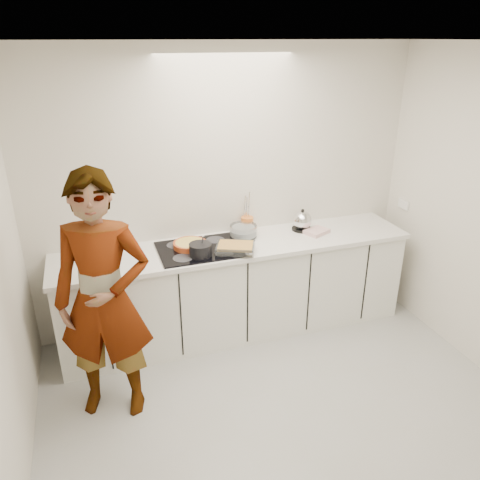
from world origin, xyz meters
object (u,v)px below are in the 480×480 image
object	(u,v)px
tart_dish	(190,244)
cook	(104,300)
hob	(200,249)
mixing_bowl	(243,231)
saucepan	(200,250)
utensil_crock	(247,224)
baking_dish	(236,248)
kettle	(302,221)

from	to	relation	value
tart_dish	cook	size ratio (longest dim) A/B	0.19
tart_dish	cook	world-z (taller)	cook
hob	mixing_bowl	xyz separation A→B (m)	(0.46, 0.16, 0.05)
cook	saucepan	bearing A→B (deg)	48.78
tart_dish	cook	bearing A→B (deg)	-138.02
hob	saucepan	world-z (taller)	saucepan
tart_dish	utensil_crock	world-z (taller)	utensil_crock
utensil_crock	saucepan	bearing A→B (deg)	-143.99
hob	mixing_bowl	size ratio (longest dim) A/B	2.29
mixing_bowl	cook	bearing A→B (deg)	-148.50
baking_dish	kettle	distance (m)	0.82
kettle	utensil_crock	world-z (taller)	kettle
saucepan	baking_dish	size ratio (longest dim) A/B	0.54
saucepan	baking_dish	xyz separation A→B (m)	(0.31, -0.01, -0.02)
mixing_bowl	cook	xyz separation A→B (m)	(-1.31, -0.80, -0.03)
mixing_bowl	saucepan	bearing A→B (deg)	-148.60
hob	baking_dish	world-z (taller)	baking_dish
baking_dish	tart_dish	bearing A→B (deg)	149.30
baking_dish	kettle	world-z (taller)	kettle
hob	saucepan	xyz separation A→B (m)	(-0.03, -0.14, 0.06)
mixing_bowl	kettle	world-z (taller)	kettle
baking_dish	mixing_bowl	size ratio (longest dim) A/B	1.25
kettle	hob	bearing A→B (deg)	-172.60
saucepan	kettle	distance (m)	1.11
cook	kettle	bearing A→B (deg)	39.61
hob	kettle	distance (m)	1.06
saucepan	cook	world-z (taller)	cook
mixing_bowl	utensil_crock	distance (m)	0.14
cook	baking_dish	bearing A→B (deg)	40.74
saucepan	kettle	bearing A→B (deg)	14.38
kettle	utensil_crock	bearing A→B (deg)	165.40
tart_dish	kettle	distance (m)	1.12
baking_dish	cook	xyz separation A→B (m)	(-1.13, -0.49, -0.03)
tart_dish	mixing_bowl	xyz separation A→B (m)	(0.53, 0.10, 0.01)
hob	kettle	size ratio (longest dim) A/B	3.35
hob	utensil_crock	world-z (taller)	utensil_crock
kettle	utensil_crock	xyz separation A→B (m)	(-0.51, 0.13, -0.02)
baking_dish	mixing_bowl	bearing A→B (deg)	60.09
baking_dish	utensil_crock	distance (m)	0.49
saucepan	mixing_bowl	xyz separation A→B (m)	(0.48, 0.30, -0.01)
tart_dish	baking_dish	bearing A→B (deg)	-30.70
hob	cook	xyz separation A→B (m)	(-0.85, -0.65, 0.02)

